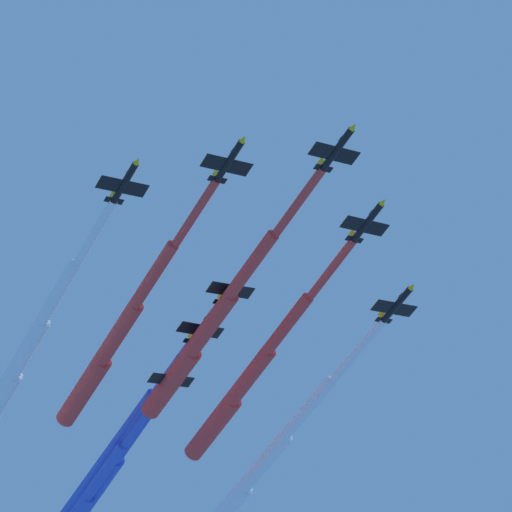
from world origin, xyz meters
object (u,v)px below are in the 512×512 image
at_px(jet_starboard_inner, 115,340).
at_px(jet_port_mid, 260,468).
at_px(jet_lead, 207,330).
at_px(jet_starboard_outer, 100,469).
at_px(jet_starboard_mid, 24,354).
at_px(jet_port_outer, 128,440).
at_px(jet_port_inner, 246,381).

bearing_deg(jet_starboard_inner, jet_port_mid, -12.73).
height_order(jet_starboard_inner, jet_port_mid, jet_starboard_inner).
height_order(jet_lead, jet_starboard_outer, jet_starboard_outer).
relative_size(jet_starboard_mid, jet_port_outer, 0.99).
relative_size(jet_lead, jet_port_mid, 0.91).
xyz_separation_m(jet_starboard_mid, jet_starboard_outer, (33.53, 4.40, 0.77)).
height_order(jet_lead, jet_port_outer, jet_port_outer).
xyz_separation_m(jet_port_outer, jet_starboard_outer, (5.60, 9.37, 0.72)).
xyz_separation_m(jet_port_inner, jet_port_outer, (4.45, 27.27, -0.02)).
xyz_separation_m(jet_port_inner, jet_starboard_outer, (10.06, 36.64, 0.71)).
distance_m(jet_port_inner, jet_starboard_outer, 38.00).
relative_size(jet_starboard_inner, jet_port_outer, 1.00).
height_order(jet_starboard_mid, jet_port_outer, jet_port_outer).
relative_size(jet_starboard_inner, jet_starboard_mid, 1.01).
height_order(jet_port_mid, jet_starboard_outer, jet_starboard_outer).
distance_m(jet_port_inner, jet_port_mid, 21.65).
bearing_deg(jet_starboard_outer, jet_port_inner, -105.35).
height_order(jet_starboard_inner, jet_port_outer, jet_starboard_inner).
distance_m(jet_port_mid, jet_port_outer, 25.61).
bearing_deg(jet_port_mid, jet_starboard_inner, 167.27).
height_order(jet_port_inner, jet_starboard_mid, jet_port_inner).
height_order(jet_port_outer, jet_starboard_outer, jet_starboard_outer).
bearing_deg(jet_starboard_mid, jet_lead, -77.44).
bearing_deg(jet_lead, jet_starboard_inner, 100.67).
bearing_deg(jet_port_mid, jet_starboard_mid, 150.27).
distance_m(jet_starboard_inner, jet_port_outer, 26.23).
xyz_separation_m(jet_port_mid, jet_starboard_outer, (-10.21, 29.38, 3.01)).
bearing_deg(jet_port_mid, jet_port_outer, 128.32).
distance_m(jet_lead, jet_starboard_inner, 17.09).
bearing_deg(jet_starboard_inner, jet_starboard_outer, 34.81).
height_order(jet_port_inner, jet_port_mid, jet_port_inner).
bearing_deg(jet_port_outer, jet_port_mid, -51.68).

